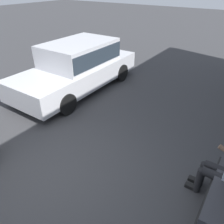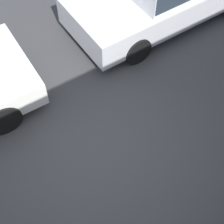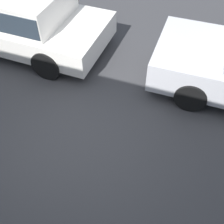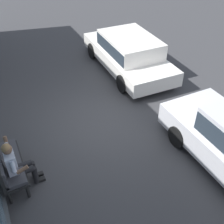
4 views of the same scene
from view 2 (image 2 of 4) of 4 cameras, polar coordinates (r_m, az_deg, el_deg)
The scene contains 1 object.
ground_plane at distance 6.12m, azimuth -2.09°, elevation -6.12°, with size 60.00×60.00×0.00m, color #38383A.
Camera 2 is at (1.42, 2.60, 5.35)m, focal length 55.00 mm.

